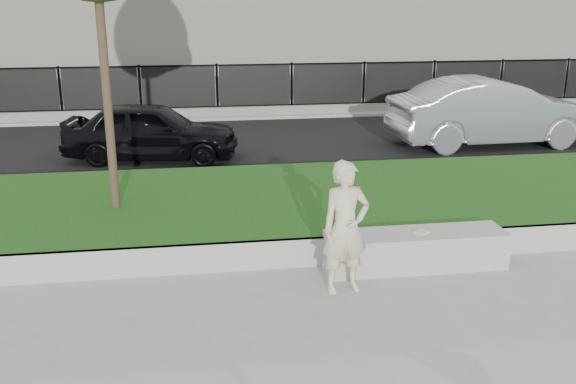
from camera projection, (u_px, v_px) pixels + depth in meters
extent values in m
plane|color=gray|center=(316.00, 301.00, 7.69)|extent=(90.00, 90.00, 0.00)
cube|color=black|center=(281.00, 207.00, 10.47)|extent=(34.00, 4.00, 0.40)
cube|color=#99978F|center=(302.00, 253.00, 8.61)|extent=(34.00, 0.08, 0.40)
cube|color=black|center=(250.00, 144.00, 15.71)|extent=(34.00, 7.00, 0.04)
cube|color=gray|center=(236.00, 111.00, 19.95)|extent=(34.00, 3.00, 0.12)
cube|color=slate|center=(238.00, 110.00, 18.96)|extent=(32.00, 0.30, 0.24)
cube|color=black|center=(238.00, 89.00, 18.77)|extent=(32.00, 0.04, 1.50)
cube|color=black|center=(237.00, 65.00, 18.56)|extent=(32.00, 0.05, 0.05)
cube|color=black|center=(238.00, 106.00, 18.92)|extent=(32.00, 0.05, 0.05)
cube|color=#99978F|center=(415.00, 250.00, 8.59)|extent=(2.42, 0.60, 0.49)
imported|color=beige|center=(346.00, 228.00, 7.74)|extent=(0.66, 0.49, 1.65)
cube|color=beige|center=(421.00, 232.00, 8.50)|extent=(0.24, 0.23, 0.02)
cylinder|color=#38281C|center=(101.00, 24.00, 9.05)|extent=(0.13, 0.13, 5.43)
imported|color=black|center=(151.00, 131.00, 13.95)|extent=(3.94, 2.07, 1.28)
imported|color=#9B9EA3|center=(492.00, 112.00, 15.27)|extent=(4.90, 1.86, 1.60)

